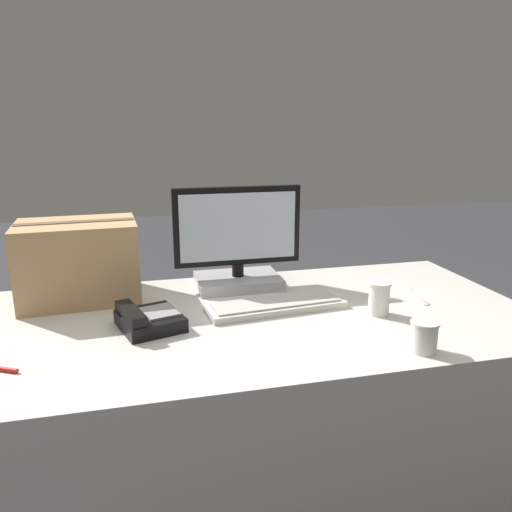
{
  "coord_description": "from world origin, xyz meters",
  "views": [
    {
      "loc": [
        -0.36,
        -1.45,
        1.34
      ],
      "look_at": [
        0.04,
        0.17,
        0.89
      ],
      "focal_mm": 35.0,
      "sensor_mm": 36.0,
      "label": 1
    }
  ],
  "objects_px": {
    "keyboard": "(276,305)",
    "spoon": "(421,299)",
    "paper_cup_right": "(379,298)",
    "cardboard_box": "(79,261)",
    "monitor": "(238,247)",
    "desk_phone": "(148,319)",
    "paper_cup_left": "(424,336)"
  },
  "relations": [
    {
      "from": "keyboard",
      "to": "spoon",
      "type": "xyz_separation_m",
      "value": [
        0.52,
        -0.04,
        -0.01
      ]
    },
    {
      "from": "paper_cup_right",
      "to": "cardboard_box",
      "type": "bearing_deg",
      "value": 157.84
    },
    {
      "from": "monitor",
      "to": "paper_cup_right",
      "type": "distance_m",
      "value": 0.55
    },
    {
      "from": "cardboard_box",
      "to": "monitor",
      "type": "bearing_deg",
      "value": 0.73
    },
    {
      "from": "desk_phone",
      "to": "paper_cup_right",
      "type": "relative_size",
      "value": 2.11
    },
    {
      "from": "paper_cup_left",
      "to": "cardboard_box",
      "type": "height_order",
      "value": "cardboard_box"
    },
    {
      "from": "keyboard",
      "to": "cardboard_box",
      "type": "distance_m",
      "value": 0.7
    },
    {
      "from": "cardboard_box",
      "to": "keyboard",
      "type": "bearing_deg",
      "value": -22.31
    },
    {
      "from": "desk_phone",
      "to": "spoon",
      "type": "height_order",
      "value": "desk_phone"
    },
    {
      "from": "paper_cup_right",
      "to": "spoon",
      "type": "relative_size",
      "value": 0.63
    },
    {
      "from": "monitor",
      "to": "desk_phone",
      "type": "relative_size",
      "value": 2.06
    },
    {
      "from": "desk_phone",
      "to": "paper_cup_left",
      "type": "relative_size",
      "value": 2.66
    },
    {
      "from": "paper_cup_left",
      "to": "paper_cup_right",
      "type": "height_order",
      "value": "paper_cup_right"
    },
    {
      "from": "desk_phone",
      "to": "paper_cup_right",
      "type": "xyz_separation_m",
      "value": [
        0.73,
        -0.06,
        0.03
      ]
    },
    {
      "from": "monitor",
      "to": "paper_cup_left",
      "type": "relative_size",
      "value": 5.46
    },
    {
      "from": "cardboard_box",
      "to": "desk_phone",
      "type": "bearing_deg",
      "value": -55.93
    },
    {
      "from": "keyboard",
      "to": "paper_cup_right",
      "type": "distance_m",
      "value": 0.33
    },
    {
      "from": "keyboard",
      "to": "paper_cup_right",
      "type": "height_order",
      "value": "paper_cup_right"
    },
    {
      "from": "paper_cup_left",
      "to": "spoon",
      "type": "relative_size",
      "value": 0.5
    },
    {
      "from": "monitor",
      "to": "spoon",
      "type": "height_order",
      "value": "monitor"
    },
    {
      "from": "paper_cup_right",
      "to": "desk_phone",
      "type": "bearing_deg",
      "value": 174.97
    },
    {
      "from": "keyboard",
      "to": "cardboard_box",
      "type": "xyz_separation_m",
      "value": [
        -0.63,
        0.26,
        0.12
      ]
    },
    {
      "from": "monitor",
      "to": "desk_phone",
      "type": "bearing_deg",
      "value": -136.81
    },
    {
      "from": "desk_phone",
      "to": "cardboard_box",
      "type": "distance_m",
      "value": 0.4
    },
    {
      "from": "desk_phone",
      "to": "cardboard_box",
      "type": "bearing_deg",
      "value": 107.46
    },
    {
      "from": "monitor",
      "to": "keyboard",
      "type": "distance_m",
      "value": 0.31
    },
    {
      "from": "keyboard",
      "to": "desk_phone",
      "type": "height_order",
      "value": "desk_phone"
    },
    {
      "from": "desk_phone",
      "to": "keyboard",
      "type": "bearing_deg",
      "value": -8.47
    },
    {
      "from": "monitor",
      "to": "paper_cup_left",
      "type": "xyz_separation_m",
      "value": [
        0.37,
        -0.67,
        -0.11
      ]
    },
    {
      "from": "cardboard_box",
      "to": "paper_cup_left",
      "type": "bearing_deg",
      "value": -35.3
    },
    {
      "from": "desk_phone",
      "to": "paper_cup_left",
      "type": "bearing_deg",
      "value": -42.04
    },
    {
      "from": "paper_cup_left",
      "to": "monitor",
      "type": "bearing_deg",
      "value": 118.88
    }
  ]
}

